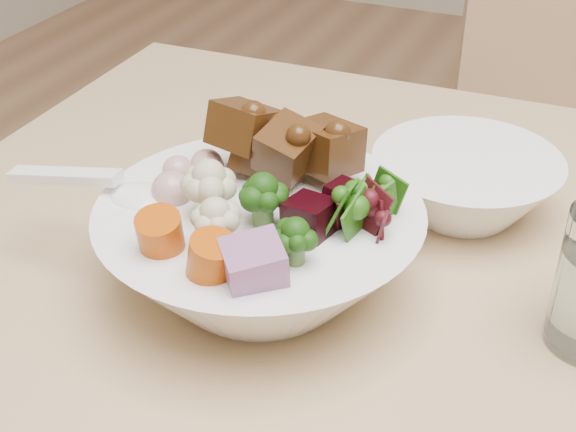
{
  "coord_description": "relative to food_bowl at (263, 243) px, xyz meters",
  "views": [
    {
      "loc": [
        -0.27,
        -0.32,
        1.12
      ],
      "look_at": [
        -0.47,
        0.14,
        0.8
      ],
      "focal_mm": 50.0,
      "sensor_mm": 36.0,
      "label": 1
    }
  ],
  "objects": [
    {
      "name": "food_bowl",
      "position": [
        0.0,
        0.0,
        0.0
      ],
      "size": [
        0.25,
        0.25,
        0.13
      ],
      "color": "white",
      "rests_on": "dining_table"
    },
    {
      "name": "soup_spoon",
      "position": [
        -0.11,
        -0.02,
        0.03
      ],
      "size": [
        0.14,
        0.04,
        0.03
      ],
      "rotation": [
        0.0,
        0.0,
        0.06
      ],
      "color": "white",
      "rests_on": "food_bowl"
    },
    {
      "name": "side_bowl",
      "position": [
        0.12,
        0.17,
        -0.01
      ],
      "size": [
        0.17,
        0.17,
        0.06
      ],
      "primitive_type": null,
      "color": "white",
      "rests_on": "dining_table"
    }
  ]
}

